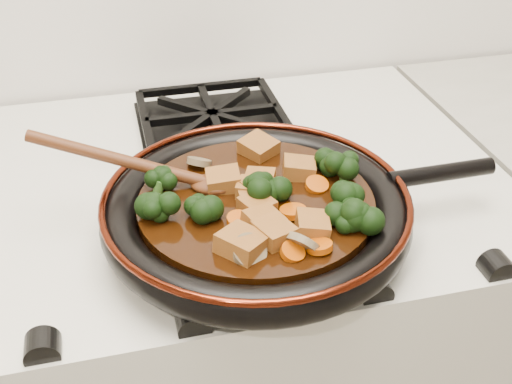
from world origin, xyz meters
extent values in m
cube|color=beige|center=(0.00, 1.69, 0.45)|extent=(0.76, 0.60, 0.90)
cylinder|color=black|center=(0.00, 1.53, 0.93)|extent=(0.34, 0.34, 0.01)
torus|color=black|center=(0.00, 1.53, 0.94)|extent=(0.37, 0.37, 0.04)
torus|color=#4E170B|center=(0.00, 1.53, 0.96)|extent=(0.36, 0.36, 0.01)
cylinder|color=black|center=(0.24, 1.54, 0.96)|extent=(0.14, 0.02, 0.02)
cylinder|color=black|center=(0.00, 1.53, 0.95)|extent=(0.28, 0.28, 0.02)
cube|color=brown|center=(-0.04, 1.45, 0.97)|extent=(0.06, 0.06, 0.03)
cube|color=brown|center=(-0.01, 1.51, 0.97)|extent=(0.05, 0.05, 0.02)
cube|color=brown|center=(0.04, 1.46, 0.97)|extent=(0.04, 0.05, 0.03)
cube|color=brown|center=(-0.03, 1.57, 0.97)|extent=(0.05, 0.04, 0.03)
cube|color=brown|center=(0.00, 1.54, 0.97)|extent=(0.05, 0.05, 0.02)
cube|color=brown|center=(0.01, 1.56, 0.97)|extent=(0.05, 0.05, 0.02)
cube|color=brown|center=(0.06, 1.58, 0.97)|extent=(0.05, 0.05, 0.03)
cube|color=brown|center=(0.00, 1.46, 0.97)|extent=(0.05, 0.05, 0.02)
cube|color=brown|center=(-0.01, 1.48, 0.97)|extent=(0.05, 0.05, 0.03)
cube|color=brown|center=(0.03, 1.64, 0.97)|extent=(0.06, 0.06, 0.03)
cube|color=brown|center=(0.01, 1.54, 0.97)|extent=(0.05, 0.05, 0.03)
cube|color=brown|center=(-0.01, 1.54, 0.97)|extent=(0.03, 0.04, 0.02)
cylinder|color=#AD4204|center=(0.04, 1.43, 0.96)|extent=(0.03, 0.03, 0.01)
cylinder|color=#AD4204|center=(0.03, 1.49, 0.96)|extent=(0.03, 0.03, 0.01)
cylinder|color=#AD4204|center=(0.07, 1.54, 0.96)|extent=(0.03, 0.03, 0.02)
cylinder|color=#AD4204|center=(-0.03, 1.49, 0.96)|extent=(0.03, 0.03, 0.01)
cylinder|color=#AD4204|center=(0.01, 1.43, 0.96)|extent=(0.03, 0.03, 0.02)
cylinder|color=brown|center=(-0.03, 1.44, 0.97)|extent=(0.05, 0.05, 0.03)
cylinder|color=brown|center=(0.02, 1.43, 0.97)|extent=(0.05, 0.05, 0.04)
cylinder|color=brown|center=(-0.05, 1.62, 0.97)|extent=(0.04, 0.04, 0.02)
ellipsoid|color=#4F2611|center=(-0.05, 1.57, 0.96)|extent=(0.07, 0.06, 0.02)
cylinder|color=#4F2611|center=(-0.15, 1.61, 0.99)|extent=(0.02, 0.02, 0.23)
camera|label=1|loc=(-0.15, 0.94, 1.39)|focal=45.00mm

